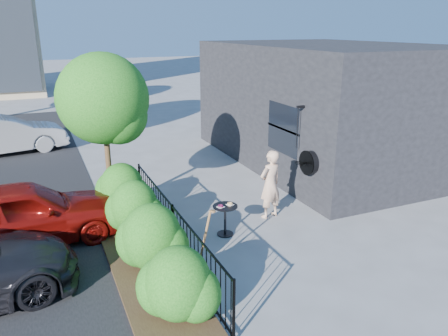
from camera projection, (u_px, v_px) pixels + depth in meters
name	position (u px, v px, depth m)	size (l,w,h in m)	color
ground	(238.00, 239.00, 9.78)	(120.00, 120.00, 0.00)	gray
shop_building	(326.00, 103.00, 15.17)	(6.22, 9.00, 4.00)	black
fence	(173.00, 229.00, 9.03)	(0.05, 6.05, 1.10)	black
planting_bed	(141.00, 258.00, 8.93)	(1.30, 6.00, 0.08)	#382616
shrubs	(143.00, 226.00, 8.85)	(1.10, 5.60, 1.24)	#155714
patio_tree	(106.00, 104.00, 10.48)	(2.20, 2.20, 3.94)	#3F2B19
cafe_table	(225.00, 215.00, 9.86)	(0.57, 0.57, 0.76)	black
woman	(270.00, 184.00, 10.69)	(0.63, 0.41, 1.72)	#D3A788
shovel	(202.00, 247.00, 8.19)	(0.45, 0.18, 1.35)	brown
car_red	(22.00, 214.00, 9.37)	(1.68, 4.17, 1.42)	maroon
car_silver	(4.00, 135.00, 16.17)	(1.50, 4.31, 1.42)	#BABABF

